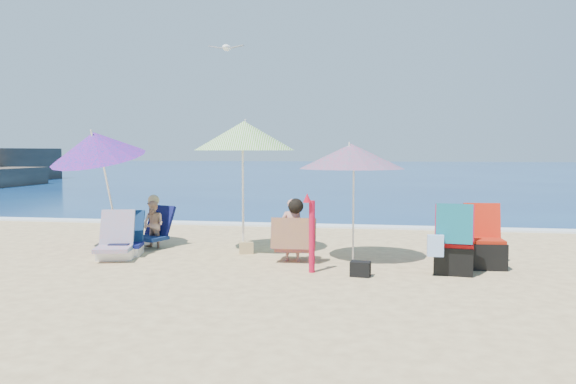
% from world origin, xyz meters
% --- Properties ---
extents(ground, '(120.00, 120.00, 0.00)m').
position_xyz_m(ground, '(0.00, 0.00, 0.00)').
color(ground, '#D8BC84').
rests_on(ground, ground).
extents(sea, '(120.00, 80.00, 0.12)m').
position_xyz_m(sea, '(0.00, 45.00, -0.05)').
color(sea, navy).
rests_on(sea, ground).
extents(foam, '(120.00, 0.50, 0.04)m').
position_xyz_m(foam, '(0.00, 5.10, 0.02)').
color(foam, white).
rests_on(foam, ground).
extents(umbrella_turquoise, '(2.20, 2.20, 1.91)m').
position_xyz_m(umbrella_turquoise, '(0.72, 0.99, 1.68)').
color(umbrella_turquoise, white).
rests_on(umbrella_turquoise, ground).
extents(umbrella_striped, '(1.93, 1.93, 2.31)m').
position_xyz_m(umbrella_striped, '(-1.14, 1.49, 2.02)').
color(umbrella_striped, white).
rests_on(umbrella_striped, ground).
extents(umbrella_blue, '(2.08, 2.12, 2.27)m').
position_xyz_m(umbrella_blue, '(-3.80, 1.35, 1.86)').
color(umbrella_blue, white).
rests_on(umbrella_blue, ground).
extents(furled_umbrella, '(0.17, 0.17, 1.16)m').
position_xyz_m(furled_umbrella, '(0.20, 0.05, 0.64)').
color(furled_umbrella, '#B80D2C').
rests_on(furled_umbrella, ground).
extents(chair_navy, '(0.67, 0.77, 0.73)m').
position_xyz_m(chair_navy, '(-3.08, 0.95, 0.19)').
color(chair_navy, '#0C1148').
rests_on(chair_navy, ground).
extents(chair_rainbow, '(0.73, 0.90, 0.78)m').
position_xyz_m(chair_rainbow, '(-3.08, 0.58, 0.21)').
color(chair_rainbow, '#E6515F').
rests_on(chair_rainbow, ground).
extents(camp_chair_left, '(0.60, 0.60, 0.96)m').
position_xyz_m(camp_chair_left, '(2.75, 0.84, 0.29)').
color(camp_chair_left, '#9D1C0B').
rests_on(camp_chair_left, ground).
extents(camp_chair_right, '(0.72, 0.75, 1.03)m').
position_xyz_m(camp_chair_right, '(2.22, 0.32, 0.37)').
color(camp_chair_right, '#B20C0D').
rests_on(camp_chair_right, ground).
extents(person_center, '(0.70, 0.59, 1.02)m').
position_xyz_m(person_center, '(-0.19, 0.81, 0.49)').
color(person_center, '#B2766A').
rests_on(person_center, ground).
extents(person_left, '(0.69, 0.85, 0.96)m').
position_xyz_m(person_left, '(-2.88, 1.68, 0.44)').
color(person_left, tan).
rests_on(person_left, ground).
extents(bag_navy_a, '(0.35, 0.27, 0.25)m').
position_xyz_m(bag_navy_a, '(-3.04, 0.61, 0.12)').
color(bag_navy_a, black).
rests_on(bag_navy_a, ground).
extents(bag_tan, '(0.28, 0.23, 0.20)m').
position_xyz_m(bag_tan, '(-1.10, 1.40, 0.10)').
color(bag_tan, tan).
rests_on(bag_tan, ground).
extents(bag_black_b, '(0.30, 0.23, 0.21)m').
position_xyz_m(bag_black_b, '(0.92, -0.09, 0.11)').
color(bag_black_b, black).
rests_on(bag_black_b, ground).
extents(seagull, '(0.68, 0.31, 0.12)m').
position_xyz_m(seagull, '(-1.73, 2.52, 3.70)').
color(seagull, white).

